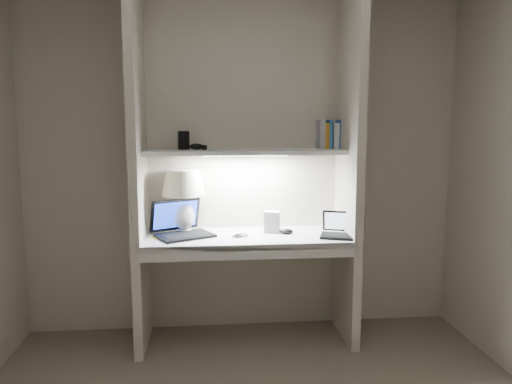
{
  "coord_description": "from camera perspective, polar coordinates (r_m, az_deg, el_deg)",
  "views": [
    {
      "loc": [
        -0.26,
        -2.19,
        1.57
      ],
      "look_at": [
        0.05,
        1.05,
        1.1
      ],
      "focal_mm": 35.0,
      "sensor_mm": 36.0,
      "label": 1
    }
  ],
  "objects": [
    {
      "name": "back_wall",
      "position": [
        3.71,
        -1.49,
        3.24
      ],
      "size": [
        3.2,
        0.01,
        2.5
      ],
      "primitive_type": "cube",
      "color": "#BCB2A1",
      "rests_on": "floor"
    },
    {
      "name": "laptop_main",
      "position": [
        3.54,
        -8.53,
        -4.05
      ],
      "size": [
        0.47,
        0.45,
        0.25
      ],
      "rotation": [
        0.0,
        0.0,
        0.48
      ],
      "color": "black",
      "rests_on": "desk"
    },
    {
      "name": "desk",
      "position": [
        3.52,
        -1.14,
        -5.28
      ],
      "size": [
        1.4,
        0.55,
        0.04
      ],
      "primitive_type": "cube",
      "color": "white",
      "rests_on": "alcove_panel_left"
    },
    {
      "name": "sticky_note",
      "position": [
        3.51,
        -11.52,
        -5.15
      ],
      "size": [
        0.07,
        0.07,
        0.0
      ],
      "primitive_type": "cube",
      "rotation": [
        0.0,
        0.0,
        -0.11
      ],
      "color": "yellow",
      "rests_on": "desk"
    },
    {
      "name": "speaker",
      "position": [
        3.59,
        1.85,
        -3.44
      ],
      "size": [
        0.13,
        0.1,
        0.15
      ],
      "primitive_type": "cube",
      "rotation": [
        0.0,
        0.0,
        -0.27
      ],
      "color": "silver",
      "rests_on": "desk"
    },
    {
      "name": "laptop_netbook",
      "position": [
        3.53,
        9.63,
        -4.37
      ],
      "size": [
        0.32,
        0.3,
        0.17
      ],
      "rotation": [
        0.0,
        0.0,
        -0.33
      ],
      "color": "black",
      "rests_on": "desk"
    },
    {
      "name": "table_lamp",
      "position": [
        3.61,
        -8.28,
        0.22
      ],
      "size": [
        0.31,
        0.31,
        0.45
      ],
      "color": "white",
      "rests_on": "desk"
    },
    {
      "name": "alcove_panel_right",
      "position": [
        3.57,
        10.61,
        2.9
      ],
      "size": [
        0.06,
        0.55,
        2.5
      ],
      "primitive_type": "cube",
      "color": "#BCB2A1",
      "rests_on": "floor"
    },
    {
      "name": "desk_apron",
      "position": [
        3.28,
        -0.79,
        -6.85
      ],
      "size": [
        1.46,
        0.03,
        0.1
      ],
      "primitive_type": "cube",
      "color": "silver",
      "rests_on": "desk"
    },
    {
      "name": "book_row",
      "position": [
        3.73,
        8.57,
        6.47
      ],
      "size": [
        0.2,
        0.14,
        0.21
      ],
      "color": "silver",
      "rests_on": "shelf"
    },
    {
      "name": "alcove_panel_left",
      "position": [
        3.46,
        -13.32,
        2.66
      ],
      "size": [
        0.06,
        0.55,
        2.5
      ],
      "primitive_type": "cube",
      "color": "#BCB2A1",
      "rests_on": "floor"
    },
    {
      "name": "shelf",
      "position": [
        3.53,
        -1.29,
        4.6
      ],
      "size": [
        1.4,
        0.36,
        0.03
      ],
      "primitive_type": "cube",
      "color": "silver",
      "rests_on": "back_wall"
    },
    {
      "name": "strip_light",
      "position": [
        3.53,
        -1.29,
        4.25
      ],
      "size": [
        0.6,
        0.04,
        0.02
      ],
      "primitive_type": "cube",
      "color": "white",
      "rests_on": "shelf"
    },
    {
      "name": "cable_coil",
      "position": [
        3.49,
        -1.67,
        -4.96
      ],
      "size": [
        0.12,
        0.12,
        0.01
      ],
      "primitive_type": "torus",
      "rotation": [
        0.0,
        0.0,
        0.36
      ],
      "color": "black",
      "rests_on": "desk"
    },
    {
      "name": "shelf_gadget",
      "position": [
        3.54,
        -6.81,
        5.18
      ],
      "size": [
        0.12,
        0.09,
        0.04
      ],
      "primitive_type": "ellipsoid",
      "rotation": [
        0.0,
        0.0,
        -0.2
      ],
      "color": "black",
      "rests_on": "shelf"
    },
    {
      "name": "mouse",
      "position": [
        3.56,
        3.47,
        -4.52
      ],
      "size": [
        0.1,
        0.07,
        0.04
      ],
      "primitive_type": "ellipsoid",
      "rotation": [
        0.0,
        0.0,
        -0.08
      ],
      "color": "black",
      "rests_on": "desk"
    },
    {
      "name": "shelf_box",
      "position": [
        3.59,
        -8.28,
        5.87
      ],
      "size": [
        0.08,
        0.07,
        0.13
      ],
      "primitive_type": "cube",
      "rotation": [
        0.0,
        0.0,
        0.17
      ],
      "color": "black",
      "rests_on": "shelf"
    }
  ]
}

